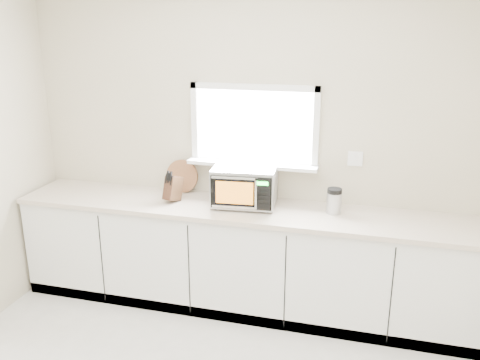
% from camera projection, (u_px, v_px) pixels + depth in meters
% --- Properties ---
extents(back_wall, '(4.00, 0.17, 2.70)m').
position_uv_depth(back_wall, '(254.00, 147.00, 4.34)').
color(back_wall, beige).
rests_on(back_wall, ground).
extents(cabinets, '(3.92, 0.60, 0.88)m').
position_uv_depth(cabinets, '(245.00, 260.00, 4.35)').
color(cabinets, silver).
rests_on(cabinets, ground).
extents(countertop, '(3.92, 0.64, 0.04)m').
position_uv_depth(countertop, '(245.00, 210.00, 4.20)').
color(countertop, beige).
rests_on(countertop, cabinets).
extents(microwave, '(0.55, 0.45, 0.33)m').
position_uv_depth(microwave, '(245.00, 185.00, 4.21)').
color(microwave, black).
rests_on(microwave, countertop).
extents(knife_block, '(0.15, 0.21, 0.28)m').
position_uv_depth(knife_block, '(173.00, 188.00, 4.31)').
color(knife_block, '#432A18').
rests_on(knife_block, countertop).
extents(cutting_board, '(0.30, 0.07, 0.29)m').
position_uv_depth(cutting_board, '(182.00, 176.00, 4.54)').
color(cutting_board, '#925B38').
rests_on(cutting_board, countertop).
extents(coffee_grinder, '(0.14, 0.14, 0.21)m').
position_uv_depth(coffee_grinder, '(334.00, 201.00, 4.05)').
color(coffee_grinder, '#AFB2B6').
rests_on(coffee_grinder, countertop).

